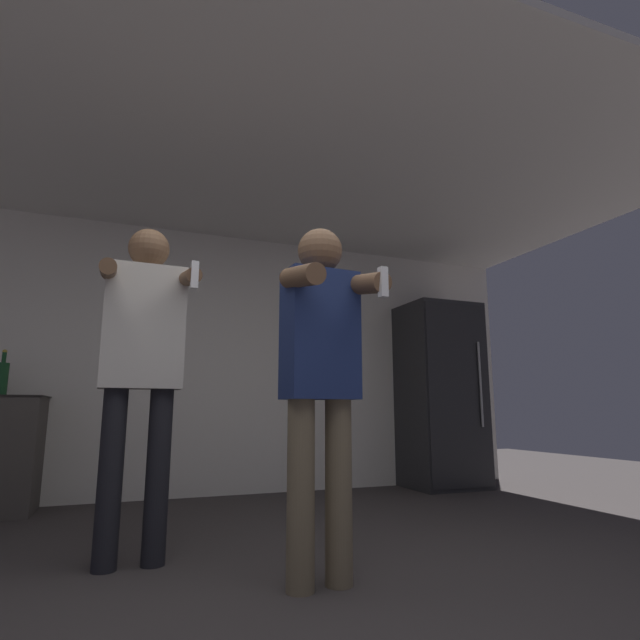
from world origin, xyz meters
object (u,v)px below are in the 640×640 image
at_px(bottle_green_wine, 2,378).
at_px(person_man_side, 142,354).
at_px(person_woman_foreground, 321,366).
at_px(refrigerator, 441,394).

height_order(bottle_green_wine, person_man_side, person_man_side).
bearing_deg(bottle_green_wine, person_woman_foreground, -52.92).
height_order(refrigerator, person_man_side, refrigerator).
relative_size(refrigerator, person_man_side, 1.07).
xyz_separation_m(refrigerator, person_woman_foreground, (-2.28, -2.33, 0.04)).
xyz_separation_m(refrigerator, person_man_side, (-3.08, -1.70, 0.13)).
distance_m(bottle_green_wine, person_man_side, 2.02).
bearing_deg(refrigerator, person_woman_foreground, -134.39).
relative_size(refrigerator, bottle_green_wine, 5.27).
bearing_deg(refrigerator, person_man_side, -151.06).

